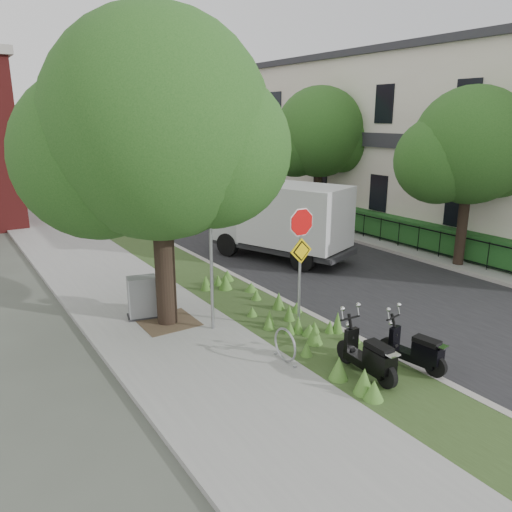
{
  "coord_description": "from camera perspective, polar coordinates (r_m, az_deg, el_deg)",
  "views": [
    {
      "loc": [
        -8.64,
        -8.58,
        5.3
      ],
      "look_at": [
        -0.88,
        3.36,
        1.3
      ],
      "focal_mm": 35.0,
      "sensor_mm": 36.0,
      "label": 1
    }
  ],
  "objects": [
    {
      "name": "terrace_houses",
      "position": [
        27.42,
        14.66,
        12.81
      ],
      "size": [
        7.4,
        26.4,
        8.2
      ],
      "color": "beige",
      "rests_on": "ground"
    },
    {
      "name": "far_tree_b",
      "position": [
        24.3,
        7.09,
        13.38
      ],
      "size": [
        4.83,
        4.31,
        6.56
      ],
      "color": "black",
      "rests_on": "ground"
    },
    {
      "name": "scooter_near",
      "position": [
        10.61,
        13.15,
        -11.55
      ],
      "size": [
        0.4,
        1.73,
        0.82
      ],
      "color": "black",
      "rests_on": "ground"
    },
    {
      "name": "sign_assembly",
      "position": [
        12.05,
        5.15,
        1.33
      ],
      "size": [
        0.94,
        0.08,
        3.22
      ],
      "color": "#A5A8AD",
      "rests_on": "ground"
    },
    {
      "name": "box_truck",
      "position": [
        18.91,
        3.11,
        4.38
      ],
      "size": [
        3.85,
        5.8,
        2.46
      ],
      "color": "#262628",
      "rests_on": "ground"
    },
    {
      "name": "footpath_far",
      "position": [
        25.62,
        9.01,
        3.7
      ],
      "size": [
        3.2,
        60.0,
        0.12
      ],
      "primitive_type": "cube",
      "color": "gray",
      "rests_on": "ground"
    },
    {
      "name": "far_tree_c",
      "position": [
        30.88,
        -2.73,
        13.18
      ],
      "size": [
        4.37,
        3.89,
        5.93
      ],
      "color": "black",
      "rests_on": "ground"
    },
    {
      "name": "sidewalk_near",
      "position": [
        19.8,
        -18.97,
        -0.53
      ],
      "size": [
        3.5,
        60.0,
        0.12
      ],
      "primitive_type": "cube",
      "color": "gray",
      "rests_on": "ground"
    },
    {
      "name": "hedge_far",
      "position": [
        25.3,
        8.56,
        4.98
      ],
      "size": [
        1.0,
        24.0,
        1.1
      ],
      "primitive_type": "cube",
      "color": "#1A4B1B",
      "rests_on": "footpath_far"
    },
    {
      "name": "kerb_far",
      "position": [
        24.53,
        6.04,
        3.29
      ],
      "size": [
        0.2,
        60.0,
        0.13
      ],
      "primitive_type": "cube",
      "color": "#9E9991",
      "rests_on": "ground"
    },
    {
      "name": "street_tree_main",
      "position": [
        12.33,
        -11.57,
        13.07
      ],
      "size": [
        6.21,
        5.54,
        7.66
      ],
      "color": "black",
      "rests_on": "ground"
    },
    {
      "name": "road",
      "position": [
        22.56,
        -0.91,
        2.11
      ],
      "size": [
        7.0,
        60.0,
        0.01
      ],
      "primitive_type": "cube",
      "color": "black",
      "rests_on": "ground"
    },
    {
      "name": "verge",
      "position": [
        20.58,
        -11.58,
        0.62
      ],
      "size": [
        2.0,
        60.0,
        0.12
      ],
      "primitive_type": "cube",
      "color": "#2F421C",
      "rests_on": "ground"
    },
    {
      "name": "ground",
      "position": [
        13.28,
        11.29,
        -8.16
      ],
      "size": [
        120.0,
        120.0,
        0.0
      ],
      "primitive_type": "plane",
      "color": "#4C5147",
      "rests_on": "ground"
    },
    {
      "name": "utility_cabinet",
      "position": [
        13.62,
        -12.85,
        -4.68
      ],
      "size": [
        0.94,
        0.73,
        1.11
      ],
      "color": "#262628",
      "rests_on": "ground"
    },
    {
      "name": "fence_far",
      "position": [
        24.85,
        7.35,
        4.83
      ],
      "size": [
        0.04,
        24.0,
        1.0
      ],
      "color": "black",
      "rests_on": "ground"
    },
    {
      "name": "far_tree_a",
      "position": [
        18.9,
        23.1,
        10.92
      ],
      "size": [
        4.6,
        4.1,
        6.22
      ],
      "color": "black",
      "rests_on": "ground"
    },
    {
      "name": "bare_post",
      "position": [
        12.14,
        -5.15,
        0.44
      ],
      "size": [
        0.08,
        0.08,
        4.0
      ],
      "color": "#A5A8AD",
      "rests_on": "ground"
    },
    {
      "name": "bike_hoop",
      "position": [
        11.05,
        3.35,
        -10.12
      ],
      "size": [
        0.06,
        0.78,
        0.77
      ],
      "color": "#A5A8AD",
      "rests_on": "ground"
    },
    {
      "name": "scooter_far",
      "position": [
        11.21,
        18.15,
        -10.57
      ],
      "size": [
        0.49,
        1.59,
        0.76
      ],
      "color": "black",
      "rests_on": "ground"
    },
    {
      "name": "kerb_near",
      "position": [
        20.95,
        -9.04,
        1.02
      ],
      "size": [
        0.2,
        60.0,
        0.13
      ],
      "primitive_type": "cube",
      "color": "#9E9991",
      "rests_on": "ground"
    }
  ]
}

